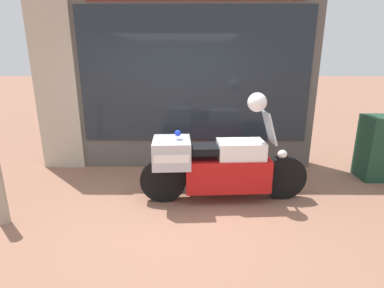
# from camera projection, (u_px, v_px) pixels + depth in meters

# --- Properties ---
(ground_plane) EXTENTS (60.00, 60.00, 0.00)m
(ground_plane) POSITION_uv_depth(u_px,v_px,m) (169.00, 213.00, 4.14)
(ground_plane) COLOR #8E604C
(shop_building) EXTENTS (5.15, 0.55, 3.37)m
(shop_building) POSITION_uv_depth(u_px,v_px,m) (157.00, 78.00, 5.58)
(shop_building) COLOR #56514C
(shop_building) RESTS_ON ground
(window_display) EXTENTS (3.92, 0.30, 1.78)m
(window_display) POSITION_uv_depth(u_px,v_px,m) (193.00, 142.00, 5.96)
(window_display) COLOR slate
(window_display) RESTS_ON ground
(paramedic_motorcycle) EXTENTS (2.47, 0.66, 1.33)m
(paramedic_motorcycle) POSITION_uv_depth(u_px,v_px,m) (215.00, 165.00, 4.39)
(paramedic_motorcycle) COLOR black
(paramedic_motorcycle) RESTS_ON ground
(white_helmet) EXTENTS (0.27, 0.27, 0.27)m
(white_helmet) POSITION_uv_depth(u_px,v_px,m) (257.00, 102.00, 4.16)
(white_helmet) COLOR white
(white_helmet) RESTS_ON paramedic_motorcycle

